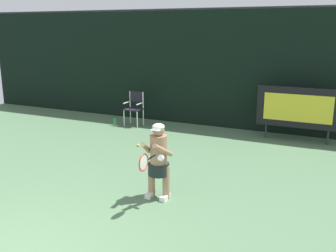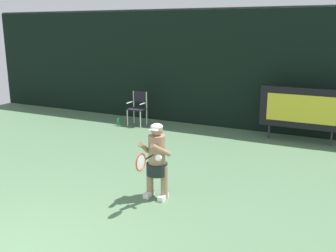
{
  "view_description": "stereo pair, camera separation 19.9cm",
  "coord_description": "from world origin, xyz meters",
  "px_view_note": "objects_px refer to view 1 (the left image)",
  "views": [
    {
      "loc": [
        3.88,
        -3.05,
        3.06
      ],
      "look_at": [
        0.55,
        4.11,
        1.05
      ],
      "focal_mm": 41.38,
      "sensor_mm": 36.0,
      "label": 1
    },
    {
      "loc": [
        4.06,
        -2.97,
        3.06
      ],
      "look_at": [
        0.55,
        4.11,
        1.05
      ],
      "focal_mm": 41.38,
      "sensor_mm": 36.0,
      "label": 2
    }
  ],
  "objects_px": {
    "umpire_chair": "(135,106)",
    "tennis_player": "(158,159)",
    "tennis_ball_loose": "(138,145)",
    "scoreboard": "(298,108)",
    "water_bottle": "(115,122)",
    "tennis_racket": "(144,162)"
  },
  "relations": [
    {
      "from": "tennis_player",
      "to": "water_bottle",
      "type": "bearing_deg",
      "value": 130.77
    },
    {
      "from": "tennis_player",
      "to": "tennis_racket",
      "type": "relative_size",
      "value": 2.35
    },
    {
      "from": "water_bottle",
      "to": "tennis_ball_loose",
      "type": "height_order",
      "value": "water_bottle"
    },
    {
      "from": "tennis_racket",
      "to": "tennis_ball_loose",
      "type": "height_order",
      "value": "tennis_racket"
    },
    {
      "from": "tennis_player",
      "to": "tennis_ball_loose",
      "type": "relative_size",
      "value": 20.78
    },
    {
      "from": "water_bottle",
      "to": "tennis_player",
      "type": "height_order",
      "value": "tennis_player"
    },
    {
      "from": "water_bottle",
      "to": "tennis_player",
      "type": "distance_m",
      "value": 5.7
    },
    {
      "from": "umpire_chair",
      "to": "tennis_ball_loose",
      "type": "distance_m",
      "value": 2.42
    },
    {
      "from": "scoreboard",
      "to": "water_bottle",
      "type": "xyz_separation_m",
      "value": [
        -5.52,
        -0.63,
        -0.82
      ]
    },
    {
      "from": "scoreboard",
      "to": "tennis_player",
      "type": "relative_size",
      "value": 1.56
    },
    {
      "from": "water_bottle",
      "to": "tennis_racket",
      "type": "distance_m",
      "value": 6.22
    },
    {
      "from": "umpire_chair",
      "to": "water_bottle",
      "type": "relative_size",
      "value": 4.08
    },
    {
      "from": "water_bottle",
      "to": "tennis_ball_loose",
      "type": "bearing_deg",
      "value": -42.82
    },
    {
      "from": "tennis_player",
      "to": "tennis_ball_loose",
      "type": "distance_m",
      "value": 3.32
    },
    {
      "from": "tennis_player",
      "to": "scoreboard",
      "type": "bearing_deg",
      "value": 69.67
    },
    {
      "from": "scoreboard",
      "to": "umpire_chair",
      "type": "relative_size",
      "value": 2.04
    },
    {
      "from": "tennis_racket",
      "to": "water_bottle",
      "type": "bearing_deg",
      "value": 122.84
    },
    {
      "from": "umpire_chair",
      "to": "tennis_racket",
      "type": "relative_size",
      "value": 1.79
    },
    {
      "from": "umpire_chair",
      "to": "water_bottle",
      "type": "bearing_deg",
      "value": -150.19
    },
    {
      "from": "scoreboard",
      "to": "water_bottle",
      "type": "height_order",
      "value": "scoreboard"
    },
    {
      "from": "umpire_chair",
      "to": "tennis_player",
      "type": "relative_size",
      "value": 0.76
    },
    {
      "from": "scoreboard",
      "to": "tennis_player",
      "type": "bearing_deg",
      "value": -110.33
    }
  ]
}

